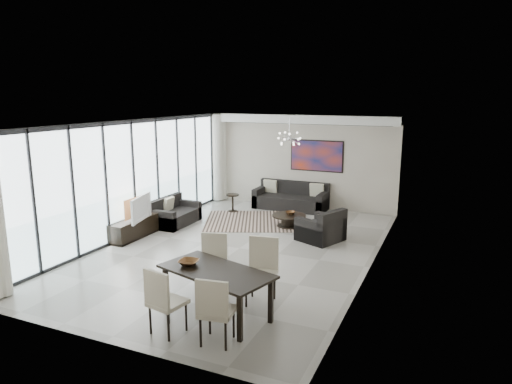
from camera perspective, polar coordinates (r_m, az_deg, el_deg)
The scene contains 20 objects.
room_shell at distance 10.13m, azimuth 0.22°, elevation 0.37°, with size 6.00×9.00×2.90m.
window_wall at distance 11.82m, azimuth -14.69°, elevation 1.76°, with size 0.37×8.95×2.90m.
soffit at distance 14.12m, azimuth 5.54°, elevation 9.05°, with size 5.98×0.40×0.26m, color white.
painting at distance 14.24m, azimuth 7.58°, elevation 4.50°, with size 1.68×0.04×0.98m, color #BB371A.
chandelier at distance 12.36m, azimuth 4.19°, elevation 6.69°, with size 0.66×0.66×0.71m.
rug at distance 12.93m, azimuth 0.12°, elevation -3.61°, with size 2.86×2.20×0.01m, color black.
coffee_table at distance 12.41m, azimuth 4.13°, elevation -3.49°, with size 0.91×0.91×0.32m.
bowl_coffee at distance 12.41m, azimuth 4.31°, elevation -2.63°, with size 0.26×0.26×0.08m, color brown.
sofa_main at distance 14.31m, azimuth 4.40°, elevation -0.97°, with size 2.26×0.92×0.82m.
loveseat at distance 12.79m, azimuth -10.18°, elevation -2.86°, with size 0.82×1.46×0.73m.
armchair at distance 11.28m, azimuth 8.21°, elevation -4.70°, with size 1.20×1.22×0.80m.
side_table at distance 13.89m, azimuth -2.93°, elevation -1.01°, with size 0.39×0.39×0.54m.
tv_console at distance 11.82m, azimuth -14.91°, elevation -4.37°, with size 0.43×1.54×0.48m, color black.
television at distance 11.53m, azimuth -14.64°, elevation -1.97°, with size 1.05×0.14×0.61m, color gray.
dining_table at distance 7.42m, azimuth -4.99°, elevation -10.33°, with size 2.04×1.40×0.77m.
dining_chair_sw at distance 6.99m, azimuth -11.62°, elevation -12.80°, with size 0.56×0.56×1.04m.
dining_chair_se at distance 6.61m, azimuth -5.20°, elevation -14.12°, with size 0.54×0.54×1.03m.
dining_chair_nw at distance 8.40m, azimuth -5.38°, elevation -8.21°, with size 0.59×0.59×1.04m.
dining_chair_ne at distance 7.92m, azimuth 0.79°, elevation -9.11°, with size 0.59×0.59×1.12m.
bowl_dining at distance 7.65m, azimuth -8.41°, elevation -8.70°, with size 0.33×0.33×0.08m, color brown.
Camera 1 is at (4.42, -9.09, 3.51)m, focal length 32.00 mm.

